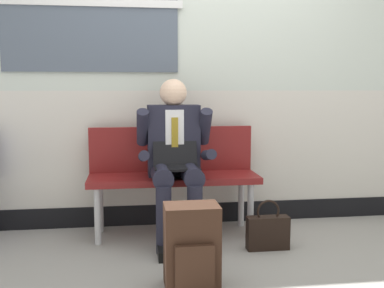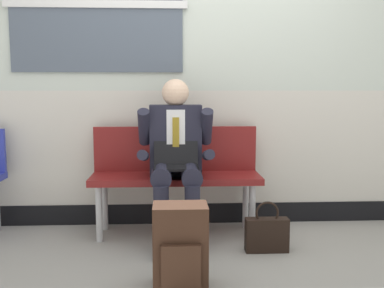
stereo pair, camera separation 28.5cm
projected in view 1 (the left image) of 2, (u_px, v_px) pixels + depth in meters
ground_plane at (212, 250)px, 3.27m from camera, size 18.00×18.00×0.00m
station_wall at (196, 47)px, 3.80m from camera, size 6.56×0.17×3.03m
bench_with_person at (173, 169)px, 3.62m from camera, size 1.33×0.42×0.85m
person_seated at (175, 156)px, 3.41m from camera, size 0.57×0.70×1.23m
backpack at (192, 247)px, 2.64m from camera, size 0.32×0.26×0.49m
handbag at (268, 232)px, 3.27m from camera, size 0.31×0.10×0.37m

